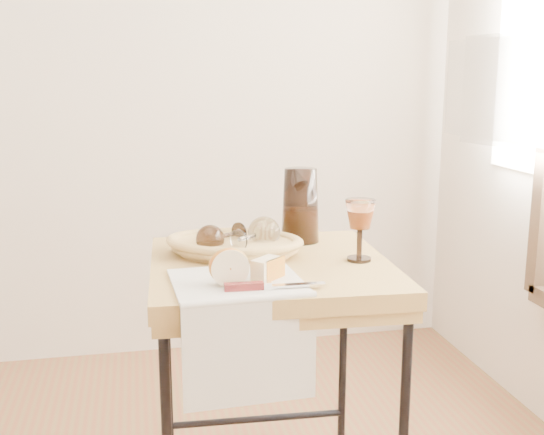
{
  "coord_description": "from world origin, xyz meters",
  "views": [
    {
      "loc": [
        0.36,
        -1.15,
        1.25
      ],
      "look_at": [
        0.7,
        0.46,
        0.9
      ],
      "focal_mm": 43.84,
      "sensor_mm": 36.0,
      "label": 1
    }
  ],
  "objects": [
    {
      "name": "side_table",
      "position": [
        0.7,
        0.48,
        0.39
      ],
      "size": [
        0.64,
        0.64,
        0.78
      ],
      "primitive_type": null,
      "rotation": [
        0.0,
        0.0,
        -0.05
      ],
      "color": "brown",
      "rests_on": "floor"
    },
    {
      "name": "table_knife",
      "position": [
        0.65,
        0.24,
        0.79
      ],
      "size": [
        0.22,
        0.03,
        0.02
      ],
      "primitive_type": null,
      "rotation": [
        0.0,
        0.0,
        -0.04
      ],
      "color": "silver",
      "rests_on": "tea_towel"
    },
    {
      "name": "apple_half",
      "position": [
        0.56,
        0.29,
        0.83
      ],
      "size": [
        0.09,
        0.05,
        0.09
      ],
      "primitive_type": "ellipsoid",
      "rotation": [
        0.0,
        0.0,
        0.04
      ],
      "color": "red",
      "rests_on": "tea_towel"
    },
    {
      "name": "pitcher",
      "position": [
        0.82,
        0.67,
        0.89
      ],
      "size": [
        0.23,
        0.27,
        0.25
      ],
      "primitive_type": null,
      "rotation": [
        0.0,
        0.0,
        0.42
      ],
      "color": "black",
      "rests_on": "side_table"
    },
    {
      "name": "wall_back",
      "position": [
        0.0,
        1.8,
        1.35
      ],
      "size": [
        3.6,
        0.0,
        2.7
      ],
      "primitive_type": "cube",
      "color": "beige",
      "rests_on": "ground"
    },
    {
      "name": "wine_goblet",
      "position": [
        0.92,
        0.44,
        0.86
      ],
      "size": [
        0.08,
        0.08,
        0.16
      ],
      "primitive_type": null,
      "rotation": [
        0.0,
        0.0,
        0.03
      ],
      "color": "white",
      "rests_on": "side_table"
    },
    {
      "name": "goblet_lying_b",
      "position": [
        0.66,
        0.54,
        0.84
      ],
      "size": [
        0.17,
        0.16,
        0.09
      ],
      "primitive_type": null,
      "rotation": [
        0.0,
        0.0,
        0.7
      ],
      "color": "white",
      "rests_on": "bread_basket"
    },
    {
      "name": "tea_towel",
      "position": [
        0.58,
        0.31,
        0.78
      ],
      "size": [
        0.31,
        0.28,
        0.01
      ],
      "primitive_type": "cube",
      "rotation": [
        0.0,
        0.0,
        0.05
      ],
      "color": "white",
      "rests_on": "side_table"
    },
    {
      "name": "goblet_lying_a",
      "position": [
        0.58,
        0.57,
        0.83
      ],
      "size": [
        0.15,
        0.13,
        0.08
      ],
      "primitive_type": null,
      "rotation": [
        0.0,
        0.0,
        3.75
      ],
      "color": "#372518",
      "rests_on": "bread_basket"
    },
    {
      "name": "bread_basket",
      "position": [
        0.61,
        0.56,
        0.8
      ],
      "size": [
        0.39,
        0.33,
        0.05
      ],
      "primitive_type": null,
      "rotation": [
        0.0,
        0.0,
        -0.36
      ],
      "color": "#A5713C",
      "rests_on": "side_table"
    },
    {
      "name": "apple_wedge",
      "position": [
        0.65,
        0.31,
        0.81
      ],
      "size": [
        0.08,
        0.08,
        0.05
      ],
      "primitive_type": "cube",
      "rotation": [
        0.0,
        0.0,
        0.75
      ],
      "color": "beige",
      "rests_on": "tea_towel"
    }
  ]
}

